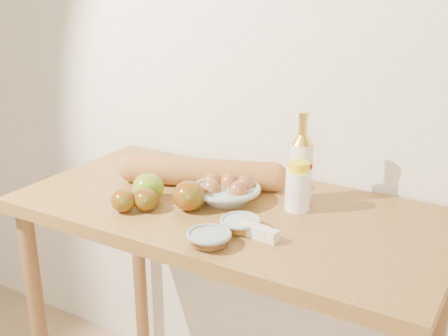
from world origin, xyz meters
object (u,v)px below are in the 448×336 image
(table, at_px, (229,245))
(egg_bowl, at_px, (226,191))
(bourbon_bottle, at_px, (301,165))
(baguette, at_px, (202,173))
(cream_bottle, at_px, (298,188))

(table, xyz_separation_m, egg_bowl, (-0.03, 0.03, 0.15))
(table, relative_size, bourbon_bottle, 4.69)
(bourbon_bottle, relative_size, baguette, 0.50)
(bourbon_bottle, bearing_deg, egg_bowl, -139.03)
(cream_bottle, relative_size, egg_bowl, 0.54)
(cream_bottle, distance_m, egg_bowl, 0.21)
(table, bearing_deg, egg_bowl, 134.27)
(egg_bowl, xyz_separation_m, baguette, (-0.12, 0.06, 0.01))
(cream_bottle, bearing_deg, egg_bowl, -145.98)
(baguette, bearing_deg, cream_bottle, -23.05)
(bourbon_bottle, distance_m, egg_bowl, 0.22)
(baguette, bearing_deg, egg_bowl, -46.82)
(bourbon_bottle, bearing_deg, cream_bottle, -63.74)
(baguette, bearing_deg, table, -50.95)
(table, distance_m, bourbon_bottle, 0.31)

